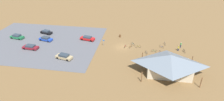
% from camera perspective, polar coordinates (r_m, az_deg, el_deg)
% --- Properties ---
extents(ground, '(160.00, 160.00, 0.00)m').
position_cam_1_polar(ground, '(58.25, 3.25, 1.08)').
color(ground, brown).
rests_on(ground, ground).
extents(parking_lot_asphalt, '(38.90, 29.84, 0.05)m').
position_cam_1_polar(parking_lot_asphalt, '(65.81, -20.93, 2.52)').
color(parking_lot_asphalt, '#56565B').
rests_on(parking_lot_asphalt, ground).
extents(bike_pavilion, '(13.18, 9.58, 5.05)m').
position_cam_1_polar(bike_pavilion, '(46.74, 17.06, -3.58)').
color(bike_pavilion, beige).
rests_on(bike_pavilion, ground).
extents(trash_bin, '(0.60, 0.60, 0.90)m').
position_cam_1_polar(trash_bin, '(64.73, 2.45, 4.46)').
color(trash_bin, brown).
rests_on(trash_bin, ground).
extents(lot_sign, '(0.56, 0.08, 2.20)m').
position_cam_1_polar(lot_sign, '(58.29, -2.57, 2.66)').
color(lot_sign, '#99999E').
rests_on(lot_sign, ground).
extents(bicycle_teal_yard_right, '(1.18, 1.26, 0.83)m').
position_cam_1_polar(bicycle_teal_yard_right, '(59.58, 6.40, 2.01)').
color(bicycle_teal_yard_right, black).
rests_on(bicycle_teal_yard_right, ground).
extents(bicycle_green_near_porch, '(1.71, 0.48, 0.82)m').
position_cam_1_polar(bicycle_green_near_porch, '(56.54, 12.69, -0.12)').
color(bicycle_green_near_porch, black).
rests_on(bicycle_green_near_porch, ground).
extents(bicycle_yellow_mid_cluster, '(1.71, 0.48, 0.86)m').
position_cam_1_polar(bicycle_yellow_mid_cluster, '(58.19, 7.91, 1.22)').
color(bicycle_yellow_mid_cluster, black).
rests_on(bicycle_yellow_mid_cluster, ground).
extents(bicycle_blue_lone_west, '(1.27, 1.09, 0.81)m').
position_cam_1_polar(bicycle_blue_lone_west, '(59.57, 14.82, 1.14)').
color(bicycle_blue_lone_west, black).
rests_on(bicycle_blue_lone_west, ground).
extents(bicycle_purple_trailside, '(0.48, 1.76, 0.81)m').
position_cam_1_polar(bicycle_purple_trailside, '(56.13, 14.42, -0.53)').
color(bicycle_purple_trailside, black).
rests_on(bicycle_purple_trailside, ground).
extents(bicycle_silver_lone_east, '(0.74, 1.68, 0.87)m').
position_cam_1_polar(bicycle_silver_lone_east, '(54.99, 10.37, -0.69)').
color(bicycle_silver_lone_east, black).
rests_on(bicycle_silver_lone_east, ground).
extents(bicycle_white_yard_front, '(0.51, 1.57, 0.82)m').
position_cam_1_polar(bicycle_white_yard_front, '(61.66, 15.71, 1.98)').
color(bicycle_white_yard_front, black).
rests_on(bicycle_white_yard_front, ground).
extents(bicycle_black_back_row, '(0.52, 1.66, 0.87)m').
position_cam_1_polar(bicycle_black_back_row, '(58.99, 21.05, -0.15)').
color(bicycle_black_back_row, black).
rests_on(bicycle_black_back_row, ground).
extents(bicycle_red_yard_left, '(0.62, 1.66, 0.74)m').
position_cam_1_polar(bicycle_red_yard_left, '(58.02, 3.99, 1.31)').
color(bicycle_red_yard_left, black).
rests_on(bicycle_red_yard_left, ground).
extents(bicycle_orange_by_bin, '(0.74, 1.52, 0.84)m').
position_cam_1_polar(bicycle_orange_by_bin, '(57.84, 5.63, 1.18)').
color(bicycle_orange_by_bin, black).
rests_on(bicycle_orange_by_bin, ground).
extents(car_green_by_curb, '(4.70, 2.34, 1.47)m').
position_cam_1_polar(car_green_by_curb, '(71.00, -26.90, 3.79)').
color(car_green_by_curb, '#1E6B3D').
rests_on(car_green_by_curb, parking_lot_asphalt).
extents(car_tan_far_end, '(4.98, 2.86, 1.40)m').
position_cam_1_polar(car_tan_far_end, '(53.21, -14.37, -1.78)').
color(car_tan_far_end, tan).
rests_on(car_tan_far_end, parking_lot_asphalt).
extents(car_red_aisle_side, '(5.03, 2.62, 1.34)m').
position_cam_1_polar(car_red_aisle_side, '(62.75, -7.47, 3.70)').
color(car_red_aisle_side, red).
rests_on(car_red_aisle_side, parking_lot_asphalt).
extents(car_blue_inner_stall, '(4.68, 2.70, 1.33)m').
position_cam_1_polar(car_blue_inner_stall, '(65.65, -19.48, 3.38)').
color(car_blue_inner_stall, '#1E42B2').
rests_on(car_blue_inner_stall, parking_lot_asphalt).
extents(car_black_end_stall, '(4.56, 2.84, 1.29)m').
position_cam_1_polar(car_black_end_stall, '(71.13, -19.33, 5.32)').
color(car_black_end_stall, black).
rests_on(car_black_end_stall, parking_lot_asphalt).
extents(car_maroon_second_row, '(4.85, 2.25, 1.27)m').
position_cam_1_polar(car_maroon_second_row, '(61.78, -23.53, 0.99)').
color(car_maroon_second_row, maroon).
rests_on(car_maroon_second_row, parking_lot_asphalt).
extents(visitor_at_bikes, '(0.40, 0.38, 1.75)m').
position_cam_1_polar(visitor_at_bikes, '(58.95, 19.53, 0.71)').
color(visitor_at_bikes, '#2D3347').
rests_on(visitor_at_bikes, ground).
extents(visitor_crossing_yard, '(0.36, 0.38, 1.81)m').
position_cam_1_polar(visitor_crossing_yard, '(61.16, 20.16, 1.65)').
color(visitor_crossing_yard, '#2D3347').
rests_on(visitor_crossing_yard, ground).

